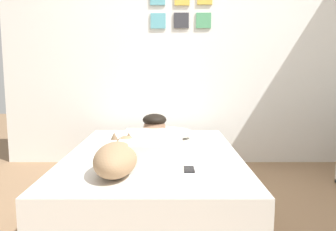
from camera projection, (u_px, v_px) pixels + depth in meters
back_wall at (183, 50)px, 3.73m from camera, size 3.87×0.12×2.50m
bed at (155, 178)px, 2.68m from camera, size 1.34×1.98×0.40m
pillow at (167, 133)px, 3.17m from camera, size 0.52×0.32×0.11m
person_lying at (154, 142)px, 2.53m from camera, size 0.43×0.92×0.27m
dog at (119, 157)px, 2.11m from camera, size 0.26×0.57×0.21m
coffee_cup at (165, 136)px, 3.11m from camera, size 0.12×0.09×0.07m
cell_phone at (191, 169)px, 2.20m from camera, size 0.07×0.14×0.01m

